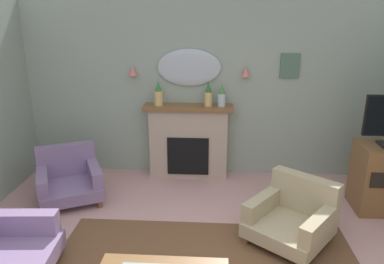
{
  "coord_description": "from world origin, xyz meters",
  "views": [
    {
      "loc": [
        0.06,
        -2.56,
        2.48
      ],
      "look_at": [
        -0.22,
        1.78,
        1.07
      ],
      "focal_mm": 34.12,
      "sensor_mm": 36.0,
      "label": 1
    }
  ],
  "objects_px": {
    "wall_mirror": "(189,68)",
    "framed_picture": "(290,66)",
    "fireplace": "(189,142)",
    "mantel_vase_centre": "(222,95)",
    "mantel_vase_right": "(158,95)",
    "armchair_beside_couch": "(293,215)",
    "wall_sconce_right": "(246,72)",
    "mantel_vase_left": "(208,95)",
    "armchair_by_coffee_table": "(69,178)",
    "wall_sconce_left": "(133,71)"
  },
  "relations": [
    {
      "from": "wall_mirror",
      "to": "armchair_by_coffee_table",
      "type": "xyz_separation_m",
      "value": [
        -1.61,
        -0.99,
        -1.4
      ]
    },
    {
      "from": "wall_sconce_right",
      "to": "wall_mirror",
      "type": "bearing_deg",
      "value": 176.63
    },
    {
      "from": "wall_mirror",
      "to": "mantel_vase_left",
      "type": "bearing_deg",
      "value": -29.54
    },
    {
      "from": "mantel_vase_right",
      "to": "wall_sconce_right",
      "type": "height_order",
      "value": "wall_sconce_right"
    },
    {
      "from": "mantel_vase_left",
      "to": "wall_sconce_right",
      "type": "bearing_deg",
      "value": 12.31
    },
    {
      "from": "mantel_vase_centre",
      "to": "armchair_by_coffee_table",
      "type": "xyz_separation_m",
      "value": [
        -2.11,
        -0.82,
        -1.02
      ]
    },
    {
      "from": "framed_picture",
      "to": "fireplace",
      "type": "bearing_deg",
      "value": -174.23
    },
    {
      "from": "wall_sconce_left",
      "to": "mantel_vase_left",
      "type": "bearing_deg",
      "value": -5.96
    },
    {
      "from": "fireplace",
      "to": "mantel_vase_left",
      "type": "distance_m",
      "value": 0.82
    },
    {
      "from": "wall_sconce_right",
      "to": "armchair_beside_couch",
      "type": "bearing_deg",
      "value": -75.2
    },
    {
      "from": "fireplace",
      "to": "armchair_by_coffee_table",
      "type": "relative_size",
      "value": 1.25
    },
    {
      "from": "mantel_vase_centre",
      "to": "wall_sconce_left",
      "type": "xyz_separation_m",
      "value": [
        -1.35,
        0.12,
        0.34
      ]
    },
    {
      "from": "wall_sconce_right",
      "to": "framed_picture",
      "type": "height_order",
      "value": "framed_picture"
    },
    {
      "from": "mantel_vase_right",
      "to": "wall_sconce_left",
      "type": "height_order",
      "value": "wall_sconce_left"
    },
    {
      "from": "wall_sconce_left",
      "to": "framed_picture",
      "type": "relative_size",
      "value": 0.39
    },
    {
      "from": "mantel_vase_right",
      "to": "mantel_vase_left",
      "type": "xyz_separation_m",
      "value": [
        0.75,
        0.0,
        0.01
      ]
    },
    {
      "from": "framed_picture",
      "to": "armchair_by_coffee_table",
      "type": "relative_size",
      "value": 0.33
    },
    {
      "from": "fireplace",
      "to": "wall_sconce_right",
      "type": "bearing_deg",
      "value": 6.16
    },
    {
      "from": "mantel_vase_left",
      "to": "framed_picture",
      "type": "height_order",
      "value": "framed_picture"
    },
    {
      "from": "armchair_by_coffee_table",
      "to": "wall_sconce_right",
      "type": "bearing_deg",
      "value": 20.98
    },
    {
      "from": "mantel_vase_left",
      "to": "mantel_vase_centre",
      "type": "bearing_deg",
      "value": -0.0
    },
    {
      "from": "mantel_vase_right",
      "to": "mantel_vase_left",
      "type": "relative_size",
      "value": 1.01
    },
    {
      "from": "armchair_beside_couch",
      "to": "mantel_vase_centre",
      "type": "bearing_deg",
      "value": 116.43
    },
    {
      "from": "mantel_vase_right",
      "to": "mantel_vase_centre",
      "type": "xyz_separation_m",
      "value": [
        0.95,
        -0.0,
        -0.0
      ]
    },
    {
      "from": "mantel_vase_centre",
      "to": "wall_sconce_right",
      "type": "xyz_separation_m",
      "value": [
        0.35,
        0.12,
        0.34
      ]
    },
    {
      "from": "wall_mirror",
      "to": "armchair_beside_couch",
      "type": "xyz_separation_m",
      "value": [
        1.32,
        -1.81,
        -1.4
      ]
    },
    {
      "from": "wall_mirror",
      "to": "wall_sconce_right",
      "type": "height_order",
      "value": "wall_mirror"
    },
    {
      "from": "mantel_vase_right",
      "to": "framed_picture",
      "type": "bearing_deg",
      "value": 5.27
    },
    {
      "from": "mantel_vase_left",
      "to": "wall_mirror",
      "type": "height_order",
      "value": "wall_mirror"
    },
    {
      "from": "mantel_vase_centre",
      "to": "mantel_vase_left",
      "type": "bearing_deg",
      "value": 180.0
    },
    {
      "from": "mantel_vase_left",
      "to": "wall_sconce_left",
      "type": "xyz_separation_m",
      "value": [
        -1.15,
        0.12,
        0.32
      ]
    },
    {
      "from": "fireplace",
      "to": "wall_mirror",
      "type": "relative_size",
      "value": 1.42
    },
    {
      "from": "mantel_vase_left",
      "to": "armchair_beside_couch",
      "type": "bearing_deg",
      "value": -58.25
    },
    {
      "from": "wall_mirror",
      "to": "framed_picture",
      "type": "xyz_separation_m",
      "value": [
        1.5,
        0.01,
        0.04
      ]
    },
    {
      "from": "mantel_vase_centre",
      "to": "framed_picture",
      "type": "height_order",
      "value": "framed_picture"
    },
    {
      "from": "mantel_vase_right",
      "to": "mantel_vase_left",
      "type": "bearing_deg",
      "value": 0.0
    },
    {
      "from": "fireplace",
      "to": "mantel_vase_centre",
      "type": "height_order",
      "value": "mantel_vase_centre"
    },
    {
      "from": "wall_sconce_left",
      "to": "armchair_beside_couch",
      "type": "relative_size",
      "value": 0.12
    },
    {
      "from": "mantel_vase_right",
      "to": "armchair_by_coffee_table",
      "type": "distance_m",
      "value": 1.75
    },
    {
      "from": "wall_mirror",
      "to": "armchair_beside_couch",
      "type": "bearing_deg",
      "value": -54.0
    },
    {
      "from": "wall_mirror",
      "to": "armchair_by_coffee_table",
      "type": "height_order",
      "value": "wall_mirror"
    },
    {
      "from": "mantel_vase_left",
      "to": "armchair_beside_couch",
      "type": "height_order",
      "value": "mantel_vase_left"
    },
    {
      "from": "mantel_vase_right",
      "to": "armchair_beside_couch",
      "type": "bearing_deg",
      "value": -42.9
    },
    {
      "from": "wall_sconce_left",
      "to": "armchair_by_coffee_table",
      "type": "bearing_deg",
      "value": -128.91
    },
    {
      "from": "mantel_vase_left",
      "to": "armchair_beside_couch",
      "type": "distance_m",
      "value": 2.19
    },
    {
      "from": "fireplace",
      "to": "armchair_beside_couch",
      "type": "bearing_deg",
      "value": -51.75
    },
    {
      "from": "fireplace",
      "to": "mantel_vase_right",
      "type": "bearing_deg",
      "value": -176.4
    },
    {
      "from": "fireplace",
      "to": "mantel_vase_centre",
      "type": "distance_m",
      "value": 0.9
    },
    {
      "from": "armchair_beside_couch",
      "to": "armchair_by_coffee_table",
      "type": "height_order",
      "value": "same"
    },
    {
      "from": "fireplace",
      "to": "wall_sconce_right",
      "type": "distance_m",
      "value": 1.38
    }
  ]
}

